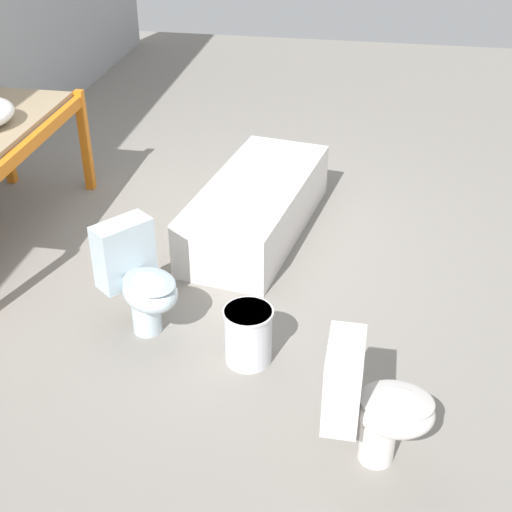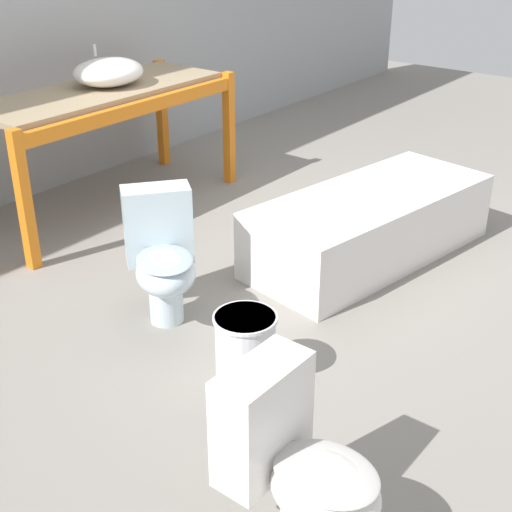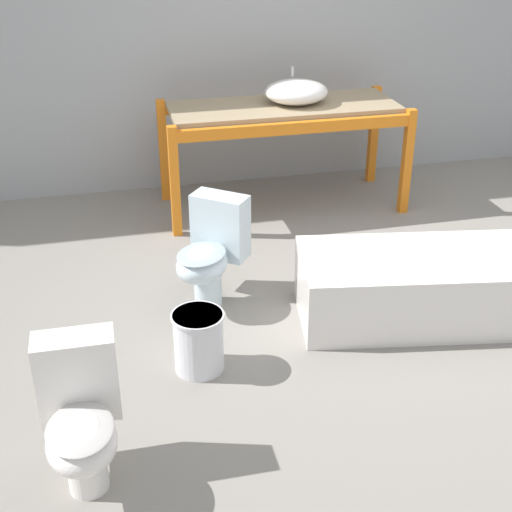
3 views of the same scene
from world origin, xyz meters
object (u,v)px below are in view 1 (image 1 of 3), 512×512
(bathtub_main, at_px, (257,203))
(toilet_near, at_px, (138,278))
(bucket_white, at_px, (248,334))
(toilet_far, at_px, (371,402))

(bathtub_main, xyz_separation_m, toilet_near, (-1.32, 0.50, 0.12))
(toilet_near, xyz_separation_m, bucket_white, (-0.20, -0.72, -0.18))
(toilet_near, height_order, bucket_white, toilet_near)
(toilet_near, distance_m, toilet_far, 1.67)
(toilet_near, relative_size, bucket_white, 1.94)
(bathtub_main, relative_size, toilet_far, 2.53)
(bathtub_main, height_order, bucket_white, bathtub_main)
(toilet_near, relative_size, toilet_far, 1.00)
(toilet_far, distance_m, bucket_white, 0.98)
(bathtub_main, xyz_separation_m, toilet_far, (-2.16, -0.94, 0.12))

